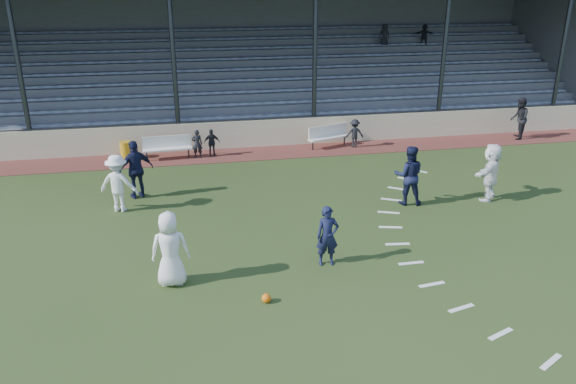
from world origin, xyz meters
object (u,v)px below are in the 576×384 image
(trash_bin, at_px, (126,150))
(bench_left, at_px, (167,145))
(player_white_lead, at_px, (170,249))
(bench_right, at_px, (328,134))
(player_navy_lead, at_px, (327,236))
(football, at_px, (266,298))
(official, at_px, (519,119))

(trash_bin, bearing_deg, bench_left, -10.43)
(player_white_lead, bearing_deg, bench_right, -119.94)
(player_navy_lead, bearing_deg, football, -138.29)
(bench_right, height_order, player_white_lead, player_white_lead)
(player_white_lead, bearing_deg, football, 151.35)
(trash_bin, bearing_deg, official, -1.32)
(football, relative_size, player_navy_lead, 0.14)
(football, relative_size, official, 0.12)
(trash_bin, bearing_deg, player_white_lead, -80.29)
(player_navy_lead, xyz_separation_m, official, (11.81, 10.00, 0.16))
(bench_left, distance_m, football, 11.86)
(bench_right, xyz_separation_m, player_white_lead, (-6.87, -10.73, 0.37))
(trash_bin, relative_size, player_white_lead, 0.38)
(trash_bin, relative_size, football, 3.27)
(trash_bin, height_order, player_navy_lead, player_navy_lead)
(bench_right, height_order, football, bench_right)
(bench_right, bearing_deg, player_navy_lead, -124.81)
(bench_left, bearing_deg, trash_bin, 164.93)
(football, bearing_deg, player_white_lead, 148.66)
(bench_left, distance_m, player_white_lead, 10.33)
(bench_right, distance_m, official, 8.98)
(bench_left, height_order, bench_right, same)
(bench_left, bearing_deg, bench_right, -1.30)
(bench_right, bearing_deg, football, -131.03)
(bench_left, bearing_deg, official, -4.98)
(player_white_lead, bearing_deg, trash_bin, -77.60)
(bench_left, distance_m, player_navy_lead, 10.91)
(bench_left, xyz_separation_m, bench_right, (6.99, 0.41, 0.00))
(football, bearing_deg, trash_bin, 108.37)
(trash_bin, xyz_separation_m, football, (3.97, -11.94, -0.27))
(bench_right, distance_m, player_navy_lead, 10.88)
(trash_bin, distance_m, official, 17.66)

